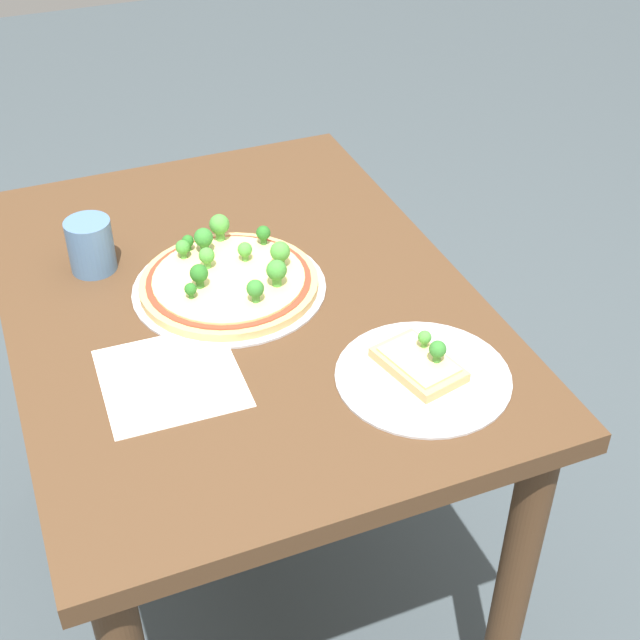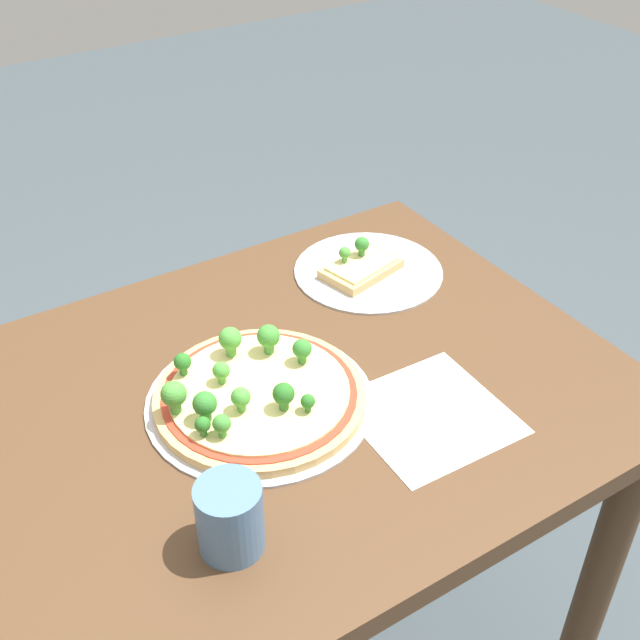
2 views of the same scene
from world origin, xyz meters
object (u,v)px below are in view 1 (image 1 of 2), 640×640
(dining_table, at_px, (242,352))
(drinking_cup, at_px, (91,246))
(pizza_tray_slice, at_px, (422,369))
(pizza_tray_whole, at_px, (230,279))

(dining_table, xyz_separation_m, drinking_cup, (0.17, 0.21, 0.17))
(pizza_tray_slice, xyz_separation_m, drinking_cup, (0.46, 0.40, 0.04))
(drinking_cup, bearing_deg, dining_table, -128.71)
(dining_table, bearing_deg, pizza_tray_slice, -147.31)
(dining_table, distance_m, pizza_tray_slice, 0.38)
(pizza_tray_whole, height_order, pizza_tray_slice, pizza_tray_whole)
(dining_table, distance_m, drinking_cup, 0.32)
(pizza_tray_slice, distance_m, drinking_cup, 0.61)
(pizza_tray_slice, bearing_deg, pizza_tray_whole, 31.40)
(dining_table, height_order, drinking_cup, drinking_cup)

